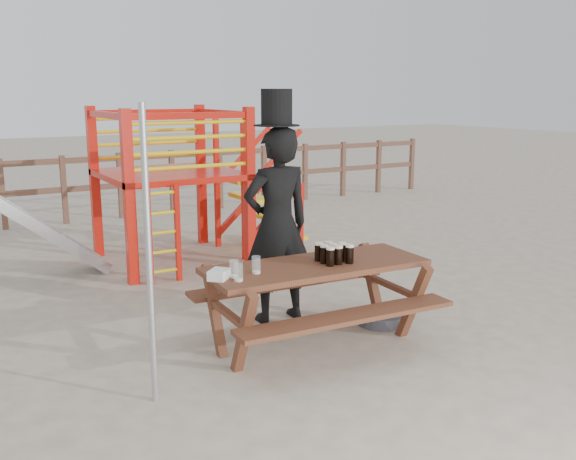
# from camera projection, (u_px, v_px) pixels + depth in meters

# --- Properties ---
(ground) EXTENTS (60.00, 60.00, 0.00)m
(ground) POSITION_uv_depth(u_px,v_px,m) (295.00, 353.00, 5.74)
(ground) COLOR #C0AE95
(ground) RESTS_ON ground
(back_fence) EXTENTS (15.09, 0.09, 1.20)m
(back_fence) POSITION_uv_depth(u_px,v_px,m) (92.00, 180.00, 11.47)
(back_fence) COLOR brown
(back_fence) RESTS_ON ground
(playground_fort) EXTENTS (4.71, 1.84, 2.10)m
(playground_fort) POSITION_uv_depth(u_px,v_px,m) (165.00, 184.00, 8.59)
(playground_fort) COLOR red
(playground_fort) RESTS_ON ground
(picnic_table) EXTENTS (2.09, 1.50, 0.78)m
(picnic_table) POSITION_uv_depth(u_px,v_px,m) (316.00, 294.00, 5.81)
(picnic_table) COLOR brown
(picnic_table) RESTS_ON ground
(man_with_hat) EXTENTS (0.73, 0.49, 2.32)m
(man_with_hat) POSITION_uv_depth(u_px,v_px,m) (277.00, 220.00, 6.37)
(man_with_hat) COLOR black
(man_with_hat) RESTS_ON ground
(metal_pole) EXTENTS (0.05, 0.05, 2.22)m
(metal_pole) POSITION_uv_depth(u_px,v_px,m) (149.00, 259.00, 4.62)
(metal_pole) COLOR #B2B2B7
(metal_pole) RESTS_ON ground
(parasol_base) EXTENTS (0.51, 0.51, 0.21)m
(parasol_base) POSITION_uv_depth(u_px,v_px,m) (382.00, 317.00, 6.46)
(parasol_base) COLOR #35353A
(parasol_base) RESTS_ON ground
(paper_bag) EXTENTS (0.23, 0.22, 0.08)m
(paper_bag) POSITION_uv_depth(u_px,v_px,m) (219.00, 274.00, 5.26)
(paper_bag) COLOR white
(paper_bag) RESTS_ON picnic_table
(stout_pints) EXTENTS (0.28, 0.29, 0.17)m
(stout_pints) POSITION_uv_depth(u_px,v_px,m) (333.00, 253.00, 5.77)
(stout_pints) COLOR black
(stout_pints) RESTS_ON picnic_table
(empty_glasses) EXTENTS (0.30, 0.20, 0.15)m
(empty_glasses) POSITION_uv_depth(u_px,v_px,m) (243.00, 269.00, 5.31)
(empty_glasses) COLOR silver
(empty_glasses) RESTS_ON picnic_table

